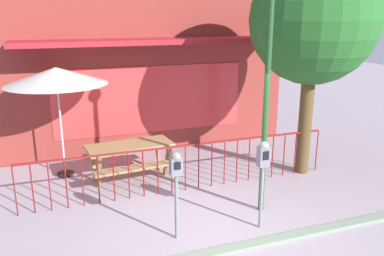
{
  "coord_description": "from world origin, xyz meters",
  "views": [
    {
      "loc": [
        -2.4,
        -5.22,
        3.44
      ],
      "look_at": [
        0.29,
        2.19,
        1.18
      ],
      "focal_mm": 37.12,
      "sensor_mm": 36.0,
      "label": 1
    }
  ],
  "objects_px": {
    "parking_meter_near": "(263,162)",
    "street_tree": "(313,21)",
    "picnic_table_left": "(130,152)",
    "parking_meter_far": "(176,173)",
    "street_lamp": "(268,61)",
    "patio_umbrella": "(56,76)"
  },
  "relations": [
    {
      "from": "parking_meter_far",
      "to": "street_tree",
      "type": "bearing_deg",
      "value": 25.65
    },
    {
      "from": "picnic_table_left",
      "to": "parking_meter_near",
      "type": "relative_size",
      "value": 1.27
    },
    {
      "from": "picnic_table_left",
      "to": "parking_meter_far",
      "type": "relative_size",
      "value": 1.33
    },
    {
      "from": "patio_umbrella",
      "to": "parking_meter_far",
      "type": "bearing_deg",
      "value": -65.11
    },
    {
      "from": "parking_meter_far",
      "to": "parking_meter_near",
      "type": "bearing_deg",
      "value": -6.55
    },
    {
      "from": "parking_meter_far",
      "to": "patio_umbrella",
      "type": "bearing_deg",
      "value": 114.89
    },
    {
      "from": "parking_meter_near",
      "to": "parking_meter_far",
      "type": "bearing_deg",
      "value": 173.45
    },
    {
      "from": "street_tree",
      "to": "street_lamp",
      "type": "xyz_separation_m",
      "value": [
        -1.78,
        -1.3,
        -0.6
      ]
    },
    {
      "from": "patio_umbrella",
      "to": "street_lamp",
      "type": "height_order",
      "value": "street_lamp"
    },
    {
      "from": "picnic_table_left",
      "to": "parking_meter_far",
      "type": "height_order",
      "value": "parking_meter_far"
    },
    {
      "from": "patio_umbrella",
      "to": "street_tree",
      "type": "distance_m",
      "value": 5.42
    },
    {
      "from": "picnic_table_left",
      "to": "street_tree",
      "type": "distance_m",
      "value": 4.68
    },
    {
      "from": "street_lamp",
      "to": "street_tree",
      "type": "bearing_deg",
      "value": 36.2
    },
    {
      "from": "patio_umbrella",
      "to": "parking_meter_far",
      "type": "xyz_separation_m",
      "value": [
        1.54,
        -3.32,
        -1.08
      ]
    },
    {
      "from": "parking_meter_near",
      "to": "street_lamp",
      "type": "bearing_deg",
      "value": 59.49
    },
    {
      "from": "parking_meter_far",
      "to": "street_tree",
      "type": "xyz_separation_m",
      "value": [
        3.51,
        1.69,
        2.18
      ]
    },
    {
      "from": "street_lamp",
      "to": "patio_umbrella",
      "type": "bearing_deg",
      "value": 138.13
    },
    {
      "from": "picnic_table_left",
      "to": "parking_meter_far",
      "type": "xyz_separation_m",
      "value": [
        0.2,
        -2.63,
        0.51
      ]
    },
    {
      "from": "patio_umbrella",
      "to": "picnic_table_left",
      "type": "bearing_deg",
      "value": -27.03
    },
    {
      "from": "parking_meter_near",
      "to": "street_lamp",
      "type": "relative_size",
      "value": 0.36
    },
    {
      "from": "picnic_table_left",
      "to": "street_tree",
      "type": "height_order",
      "value": "street_tree"
    },
    {
      "from": "parking_meter_near",
      "to": "street_tree",
      "type": "xyz_separation_m",
      "value": [
        2.1,
        1.85,
        2.14
      ]
    }
  ]
}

